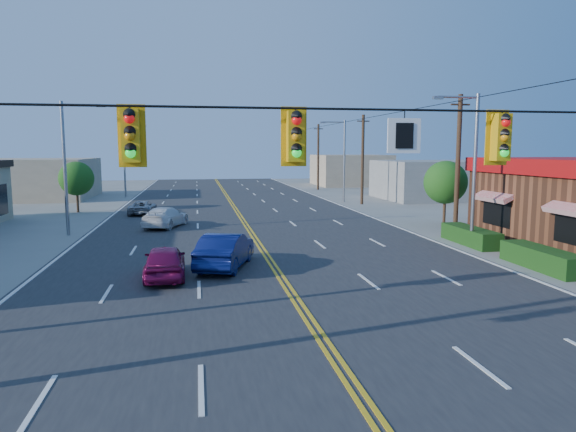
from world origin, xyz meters
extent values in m
plane|color=gray|center=(0.00, 0.00, 0.00)|extent=(160.00, 160.00, 0.00)
cube|color=#2D2D30|center=(0.00, 20.00, 0.03)|extent=(20.00, 120.00, 0.06)
cylinder|color=black|center=(0.00, 0.00, 6.00)|extent=(24.00, 0.05, 0.05)
cube|color=white|center=(1.20, 0.00, 5.45)|extent=(0.75, 0.04, 0.75)
cube|color=#D89E0C|center=(-4.50, 0.00, 5.42)|extent=(0.55, 0.34, 1.25)
cube|color=#D89E0C|center=(-1.20, 0.00, 5.42)|extent=(0.55, 0.34, 1.25)
cube|color=#D89E0C|center=(3.50, 0.00, 5.42)|extent=(0.55, 0.34, 1.25)
cube|color=#194214|center=(11.50, 12.00, 0.45)|extent=(1.20, 9.00, 0.90)
cylinder|color=gray|center=(11.00, 14.00, 4.00)|extent=(0.20, 0.20, 8.00)
cylinder|color=gray|center=(9.90, 14.00, 7.80)|extent=(2.20, 0.12, 0.12)
cube|color=gray|center=(8.80, 14.00, 7.75)|extent=(0.50, 0.25, 0.15)
cylinder|color=gray|center=(11.00, 38.00, 4.00)|extent=(0.20, 0.20, 8.00)
cylinder|color=gray|center=(9.90, 38.00, 7.80)|extent=(2.20, 0.12, 0.12)
cube|color=gray|center=(8.80, 38.00, 7.75)|extent=(0.50, 0.25, 0.15)
cylinder|color=gray|center=(-11.00, 22.00, 4.00)|extent=(0.20, 0.20, 8.00)
cylinder|color=gray|center=(-9.90, 22.00, 7.80)|extent=(2.20, 0.12, 0.12)
cube|color=gray|center=(-8.80, 22.00, 7.75)|extent=(0.50, 0.25, 0.15)
cylinder|color=gray|center=(-11.00, 48.00, 4.00)|extent=(0.20, 0.20, 8.00)
cylinder|color=gray|center=(-9.90, 48.00, 7.80)|extent=(2.20, 0.12, 0.12)
cube|color=gray|center=(-8.80, 48.00, 7.75)|extent=(0.50, 0.25, 0.15)
cylinder|color=#47301E|center=(12.20, 18.00, 4.20)|extent=(0.28, 0.28, 8.40)
cylinder|color=#47301E|center=(12.20, 36.00, 4.20)|extent=(0.28, 0.28, 8.40)
cylinder|color=#47301E|center=(12.20, 54.00, 4.20)|extent=(0.28, 0.28, 8.40)
cylinder|color=#47301E|center=(13.50, 22.00, 1.05)|extent=(0.20, 0.20, 2.10)
sphere|color=#235B19|center=(13.50, 22.00, 2.94)|extent=(2.94, 2.94, 2.94)
cylinder|color=#47301E|center=(-13.00, 34.00, 1.00)|extent=(0.20, 0.20, 2.00)
sphere|color=#235B19|center=(-13.00, 34.00, 2.80)|extent=(2.80, 2.80, 2.80)
cube|color=gray|center=(22.00, 40.00, 2.00)|extent=(12.00, 10.00, 4.00)
cube|color=tan|center=(-20.00, 48.00, 2.10)|extent=(11.00, 12.00, 4.20)
cube|color=tan|center=(19.00, 62.00, 2.20)|extent=(10.00, 10.00, 4.40)
imported|color=maroon|center=(-4.57, 9.98, 0.67)|extent=(1.68, 3.98, 1.34)
imported|color=#0E1754|center=(-2.09, 11.40, 0.76)|extent=(2.93, 4.90, 1.52)
imported|color=white|center=(-5.34, 23.98, 0.66)|extent=(3.28, 4.94, 1.33)
imported|color=#95959A|center=(-7.55, 31.32, 0.54)|extent=(2.08, 3.99, 1.07)
camera|label=1|loc=(-3.24, -10.60, 5.15)|focal=32.00mm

